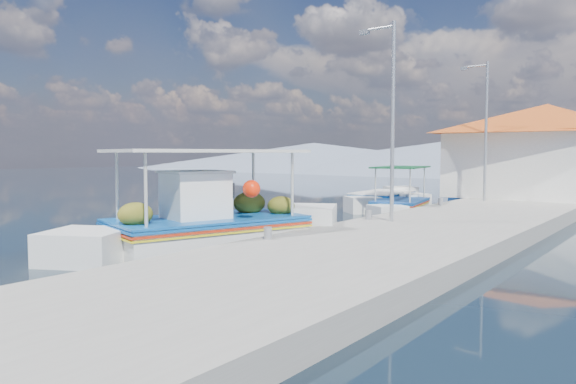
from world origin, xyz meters
The scene contains 10 objects.
ground centered at (0.00, 0.00, 0.00)m, with size 160.00×160.00×0.00m, color black.
quay centered at (5.90, 6.00, 0.25)m, with size 5.00×44.00×0.50m, color gray.
bollards centered at (3.80, 5.25, 0.65)m, with size 0.20×17.20×0.30m.
main_caique centered at (1.54, -2.73, 0.57)m, with size 4.35×8.57×2.96m.
caique_green_canopy centered at (2.12, 8.00, 0.34)m, with size 2.56×5.89×2.25m.
caique_blue_hull centered at (0.24, 10.04, 0.32)m, with size 2.29×6.54×1.17m.
caique_far centered at (2.21, 17.74, 0.55)m, with size 3.62×8.29×2.97m.
harbor_building centered at (6.20, 15.00, 2.78)m, with size 10.49×10.49×4.40m.
lamp_post_near centered at (4.51, 2.00, 3.85)m, with size 1.21×0.14×6.00m.
lamp_post_far centered at (4.51, 11.00, 3.85)m, with size 1.21×0.14×6.00m.
Camera 1 is at (12.05, -13.18, 2.56)m, focal length 34.23 mm.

